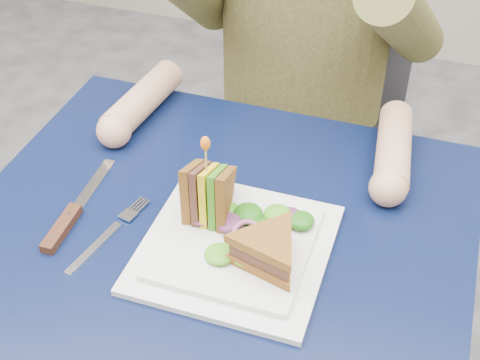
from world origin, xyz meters
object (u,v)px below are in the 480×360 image
(table, at_px, (204,286))
(fork, at_px, (106,236))
(knife, at_px, (68,220))
(sandwich_flat, at_px, (268,250))
(plate, at_px, (235,247))
(sandwich_upright, at_px, (207,194))
(chair, at_px, (309,108))

(table, relative_size, fork, 4.21)
(knife, bearing_deg, sandwich_flat, -0.26)
(plate, height_order, knife, plate)
(table, height_order, sandwich_upright, sandwich_upright)
(table, distance_m, sandwich_flat, 0.16)
(plate, bearing_deg, table, -165.99)
(chair, bearing_deg, knife, -106.94)
(plate, distance_m, fork, 0.19)
(sandwich_flat, bearing_deg, table, 172.38)
(sandwich_upright, distance_m, knife, 0.21)
(fork, bearing_deg, knife, 171.95)
(knife, bearing_deg, sandwich_upright, 19.16)
(table, height_order, fork, fork)
(table, distance_m, sandwich_upright, 0.15)
(fork, bearing_deg, sandwich_flat, 1.96)
(fork, relative_size, knife, 0.80)
(table, height_order, plate, plate)
(knife, bearing_deg, plate, 5.28)
(plate, relative_size, sandwich_upright, 1.73)
(table, distance_m, knife, 0.23)
(table, bearing_deg, fork, -171.22)
(plate, distance_m, sandwich_upright, 0.09)
(sandwich_flat, height_order, fork, sandwich_flat)
(plate, relative_size, fork, 1.46)
(table, relative_size, plate, 2.88)
(chair, relative_size, fork, 5.22)
(table, distance_m, fork, 0.16)
(sandwich_upright, bearing_deg, plate, -37.84)
(sandwich_flat, bearing_deg, sandwich_upright, 148.21)
(plate, height_order, sandwich_upright, sandwich_upright)
(chair, xyz_separation_m, plate, (0.05, -0.66, 0.20))
(chair, height_order, sandwich_flat, chair)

